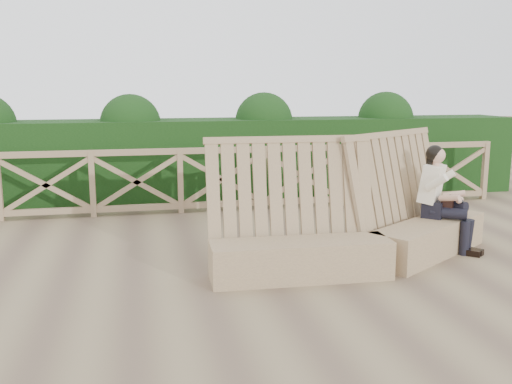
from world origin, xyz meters
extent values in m
plane|color=brown|center=(0.00, 0.00, 0.00)|extent=(60.00, 60.00, 0.00)
cube|color=#816449|center=(0.33, -0.13, 0.22)|extent=(2.03, 0.56, 0.43)
cube|color=#816449|center=(0.34, 0.14, 0.79)|extent=(2.03, 0.50, 1.55)
cube|color=#816449|center=(2.17, 0.40, 0.22)|extent=(1.96, 1.54, 0.43)
cube|color=#816449|center=(2.02, 0.62, 0.79)|extent=(1.92, 1.49, 1.55)
cube|color=black|center=(2.37, 0.64, 0.54)|extent=(0.42, 0.43, 0.21)
cube|color=#F1E5C7|center=(2.34, 0.67, 0.87)|extent=(0.47, 0.48, 0.51)
sphere|color=tan|center=(2.37, 0.64, 1.24)|extent=(0.29, 0.29, 0.20)
sphere|color=black|center=(2.35, 0.66, 1.26)|extent=(0.32, 0.32, 0.22)
cylinder|color=black|center=(2.46, 0.44, 0.52)|extent=(0.43, 0.41, 0.15)
cylinder|color=black|center=(2.55, 0.57, 0.59)|extent=(0.43, 0.41, 0.16)
cylinder|color=black|center=(2.62, 0.29, 0.22)|extent=(0.17, 0.17, 0.43)
cylinder|color=black|center=(2.71, 0.36, 0.22)|extent=(0.17, 0.17, 0.43)
cube|color=black|center=(2.68, 0.23, 0.04)|extent=(0.23, 0.22, 0.08)
cube|color=black|center=(2.76, 0.29, 0.04)|extent=(0.23, 0.22, 0.08)
cube|color=black|center=(2.51, 0.54, 0.64)|extent=(0.27, 0.28, 0.17)
cube|color=black|center=(2.62, 0.42, 0.70)|extent=(0.11, 0.11, 0.12)
cube|color=olive|center=(0.00, 3.50, 1.05)|extent=(10.10, 0.07, 0.10)
cube|color=olive|center=(0.00, 3.50, 0.12)|extent=(10.10, 0.07, 0.10)
cube|color=black|center=(0.00, 4.70, 0.75)|extent=(12.00, 1.20, 1.50)
camera|label=1|loc=(-1.43, -6.01, 2.13)|focal=40.00mm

